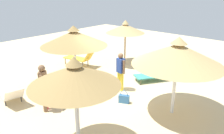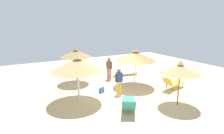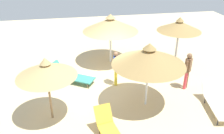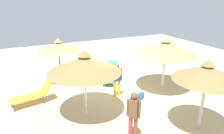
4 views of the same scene
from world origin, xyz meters
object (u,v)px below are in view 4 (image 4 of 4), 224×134
Objects in this scene: lounge_chair_far_right at (111,74)px; person_standing_near_left at (133,113)px; parasol_umbrella_near_left at (58,46)px; parasol_umbrella_front at (84,64)px; parasol_umbrella_far_left at (165,48)px; handbag at (140,96)px; lounge_chair_center at (33,94)px; person_standing_edge at (117,78)px; parasol_umbrella_near_right at (207,73)px.

person_standing_near_left reaches higher than lounge_chair_far_right.
parasol_umbrella_front is (0.19, -3.59, 0.11)m from parasol_umbrella_near_left.
parasol_umbrella_far_left is 4.44m from person_standing_near_left.
parasol_umbrella_far_left is 5.74× the size of handbag.
lounge_chair_center is at bearing -130.37° from parasol_umbrella_near_left.
lounge_chair_far_right is 1.31× the size of person_standing_edge.
parasol_umbrella_far_left reaches higher than lounge_chair_center.
lounge_chair_far_right is at bearing 98.80° from parasol_umbrella_near_right.
parasol_umbrella_near_left is 2.86m from lounge_chair_center.
lounge_chair_center is 4.28m from lounge_chair_far_right.
parasol_umbrella_far_left reaches higher than parasol_umbrella_near_right.
person_standing_near_left is at bearing -106.76° from person_standing_edge.
parasol_umbrella_far_left is at bearing 18.85° from handbag.
person_standing_edge is (-1.46, 3.46, -1.19)m from parasol_umbrella_near_right.
lounge_chair_center is (-1.77, 1.74, -1.61)m from parasol_umbrella_front.
person_standing_edge is (1.75, 0.85, -1.16)m from parasol_umbrella_front.
parasol_umbrella_far_left is 1.72× the size of person_standing_near_left.
parasol_umbrella_far_left is (4.36, -2.93, 0.11)m from parasol_umbrella_near_left.
parasol_umbrella_far_left reaches higher than person_standing_near_left.
person_standing_near_left is at bearing -67.33° from parasol_umbrella_front.
handbag is (2.74, -3.48, -1.78)m from parasol_umbrella_near_left.
parasol_umbrella_near_right is 5.77m from lounge_chair_far_right.
person_standing_near_left is at bearing -127.48° from handbag.
parasol_umbrella_near_left is 4.83× the size of handbag.
parasol_umbrella_near_left is at bearing 128.16° from handbag.
parasol_umbrella_near_left is at bearing 49.63° from lounge_chair_center.
person_standing_edge is 1.31m from handbag.
lounge_chair_center is at bearing -165.30° from lounge_chair_far_right.
lounge_chair_center is at bearing 135.50° from parasol_umbrella_front.
parasol_umbrella_near_left is 1.15× the size of lounge_chair_far_right.
parasol_umbrella_far_left is 1.37× the size of lounge_chair_far_right.
person_standing_near_left is at bearing 167.35° from parasol_umbrella_near_right.
handbag is at bearing 103.81° from parasol_umbrella_near_right.
person_standing_edge is at bearing -14.07° from lounge_chair_center.
lounge_chair_far_right is 4.19× the size of handbag.
parasol_umbrella_near_left is 1.51× the size of person_standing_edge.
lounge_chair_far_right is at bearing 72.53° from person_standing_edge.
parasol_umbrella_far_left is 2.69m from person_standing_edge.
lounge_chair_center reaches higher than handbag.
parasol_umbrella_front reaches higher than person_standing_edge.
parasol_umbrella_front is at bearing -130.04° from lounge_chair_far_right.
lounge_chair_far_right is at bearing -16.67° from parasol_umbrella_near_left.
person_standing_edge is (-2.42, 0.19, -1.16)m from parasol_umbrella_far_left.
parasol_umbrella_far_left is 1.80× the size of person_standing_edge.
lounge_chair_far_right is 5.16m from person_standing_near_left.
person_standing_edge is 0.96× the size of person_standing_near_left.
parasol_umbrella_near_left is at bearing 100.59° from person_standing_near_left.
handbag is (0.17, -2.71, -0.15)m from lounge_chair_far_right.
person_standing_near_left is at bearing -107.04° from lounge_chair_far_right.
parasol_umbrella_front is 4.07m from lounge_chair_far_right.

